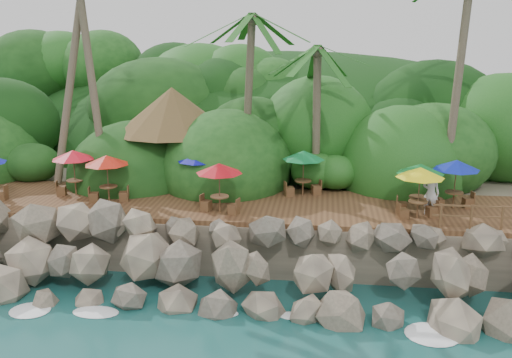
# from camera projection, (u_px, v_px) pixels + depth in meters

# --- Properties ---
(ground) EXTENTS (140.00, 140.00, 0.00)m
(ground) POSITION_uv_depth(u_px,v_px,m) (234.00, 321.00, 18.81)
(ground) COLOR #19514F
(ground) RESTS_ON ground
(land_base) EXTENTS (32.00, 25.20, 2.10)m
(land_base) POSITION_uv_depth(u_px,v_px,m) (276.00, 175.00, 33.90)
(land_base) COLOR gray
(land_base) RESTS_ON ground
(jungle_hill) EXTENTS (44.80, 28.00, 15.40)m
(jungle_hill) POSITION_uv_depth(u_px,v_px,m) (285.00, 164.00, 41.36)
(jungle_hill) COLOR #143811
(jungle_hill) RESTS_ON ground
(seawall) EXTENTS (29.00, 4.00, 2.30)m
(seawall) POSITION_uv_depth(u_px,v_px,m) (243.00, 266.00, 20.44)
(seawall) COLOR gray
(seawall) RESTS_ON ground
(terrace) EXTENTS (26.00, 5.00, 0.20)m
(terrace) POSITION_uv_depth(u_px,v_px,m) (256.00, 206.00, 24.01)
(terrace) COLOR brown
(terrace) RESTS_ON land_base
(jungle_foliage) EXTENTS (44.00, 16.00, 12.00)m
(jungle_foliage) POSITION_uv_depth(u_px,v_px,m) (275.00, 196.00, 33.20)
(jungle_foliage) COLOR #143811
(jungle_foliage) RESTS_ON ground
(foam_line) EXTENTS (25.20, 0.80, 0.06)m
(foam_line) POSITION_uv_depth(u_px,v_px,m) (236.00, 316.00, 19.09)
(foam_line) COLOR white
(foam_line) RESTS_ON ground
(palapa) EXTENTS (5.64, 5.64, 4.60)m
(palapa) POSITION_uv_depth(u_px,v_px,m) (172.00, 110.00, 27.04)
(palapa) COLOR brown
(palapa) RESTS_ON ground
(dining_clusters) EXTENTS (22.00, 4.82, 2.07)m
(dining_clusters) POSITION_uv_depth(u_px,v_px,m) (238.00, 165.00, 23.51)
(dining_clusters) COLOR brown
(dining_clusters) RESTS_ON terrace
(waiter) EXTENTS (0.78, 0.65, 1.82)m
(waiter) POSITION_uv_depth(u_px,v_px,m) (431.00, 193.00, 22.31)
(waiter) COLOR silver
(waiter) RESTS_ON terrace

